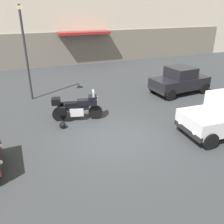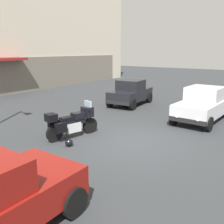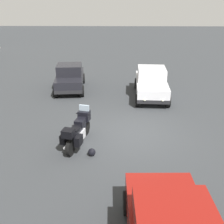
{
  "view_description": "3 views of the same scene",
  "coord_description": "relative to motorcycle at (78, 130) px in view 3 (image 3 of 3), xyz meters",
  "views": [
    {
      "loc": [
        -3.04,
        -7.57,
        4.75
      ],
      "look_at": [
        0.09,
        0.34,
        0.94
      ],
      "focal_mm": 37.95,
      "sensor_mm": 36.0,
      "label": 1
    },
    {
      "loc": [
        -7.67,
        -4.66,
        3.32
      ],
      "look_at": [
        0.08,
        0.9,
        0.99
      ],
      "focal_mm": 40.48,
      "sensor_mm": 36.0,
      "label": 2
    },
    {
      "loc": [
        -10.07,
        0.63,
        5.44
      ],
      "look_at": [
        0.05,
        0.8,
        0.96
      ],
      "focal_mm": 43.35,
      "sensor_mm": 36.0,
      "label": 3
    }
  ],
  "objects": [
    {
      "name": "ground_plane",
      "position": [
        0.93,
        -2.09,
        -0.62
      ],
      "size": [
        80.0,
        80.0,
        0.0
      ],
      "primitive_type": "plane",
      "color": "#2D3033"
    },
    {
      "name": "motorcycle",
      "position": [
        0.0,
        0.0,
        0.0
      ],
      "size": [
        2.23,
        1.03,
        1.36
      ],
      "rotation": [
        0.0,
        0.0,
        -0.24
      ],
      "color": "black",
      "rests_on": "ground"
    },
    {
      "name": "helmet",
      "position": [
        -0.77,
        -0.59,
        -0.48
      ],
      "size": [
        0.28,
        0.28,
        0.28
      ],
      "primitive_type": "sphere",
      "color": "black",
      "rests_on": "ground"
    },
    {
      "name": "car_hatchback_near",
      "position": [
        5.39,
        -3.42,
        0.19
      ],
      "size": [
        3.93,
        1.94,
        1.64
      ],
      "rotation": [
        0.0,
        0.0,
        3.1
      ],
      "color": "silver",
      "rests_on": "ground"
    },
    {
      "name": "car_compact_side",
      "position": [
        6.54,
        1.34,
        0.15
      ],
      "size": [
        3.58,
        1.98,
        1.56
      ],
      "rotation": [
        0.0,
        0.0,
        0.09
      ],
      "color": "black",
      "rests_on": "ground"
    }
  ]
}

